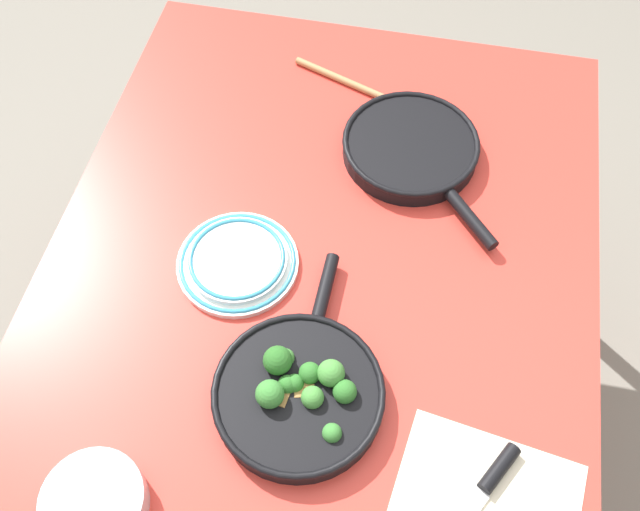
# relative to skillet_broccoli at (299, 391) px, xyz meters

# --- Properties ---
(ground_plane) EXTENTS (14.00, 14.00, 0.00)m
(ground_plane) POSITION_rel_skillet_broccoli_xyz_m (0.26, 0.02, -0.79)
(ground_plane) COLOR slate
(dining_table_red) EXTENTS (1.29, 1.00, 0.76)m
(dining_table_red) POSITION_rel_skillet_broccoli_xyz_m (0.26, 0.02, -0.10)
(dining_table_red) COLOR red
(dining_table_red) RESTS_ON ground_plane
(skillet_broccoli) EXTENTS (0.41, 0.28, 0.08)m
(skillet_broccoli) POSITION_rel_skillet_broccoli_xyz_m (0.00, 0.00, 0.00)
(skillet_broccoli) COLOR black
(skillet_broccoli) RESTS_ON dining_table_red
(skillet_eggs) EXTENTS (0.35, 0.33, 0.04)m
(skillet_eggs) POSITION_rel_skillet_broccoli_xyz_m (0.55, -0.11, -0.00)
(skillet_eggs) COLOR black
(skillet_eggs) RESTS_ON dining_table_red
(wooden_spoon) EXTENTS (0.15, 0.34, 0.02)m
(wooden_spoon) POSITION_rel_skillet_broccoli_xyz_m (0.69, -0.03, -0.02)
(wooden_spoon) COLOR #A87A4C
(wooden_spoon) RESTS_ON dining_table_red
(grater_knife) EXTENTS (0.22, 0.14, 0.02)m
(grater_knife) POSITION_rel_skillet_broccoli_xyz_m (-0.09, -0.31, -0.02)
(grater_knife) COLOR silver
(grater_knife) RESTS_ON dining_table_red
(dinner_plate_stack) EXTENTS (0.22, 0.22, 0.03)m
(dinner_plate_stack) POSITION_rel_skillet_broccoli_xyz_m (0.22, 0.16, -0.01)
(dinner_plate_stack) COLOR white
(dinner_plate_stack) RESTS_ON dining_table_red
(prep_bowl_steel) EXTENTS (0.15, 0.15, 0.05)m
(prep_bowl_steel) POSITION_rel_skillet_broccoli_xyz_m (-0.23, 0.26, -0.00)
(prep_bowl_steel) COLOR #B7B7BC
(prep_bowl_steel) RESTS_ON dining_table_red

